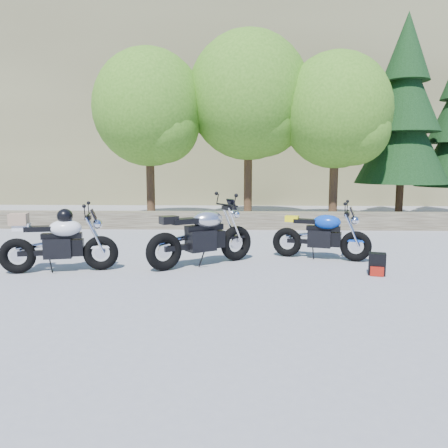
{
  "coord_description": "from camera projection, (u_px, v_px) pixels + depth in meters",
  "views": [
    {
      "loc": [
        0.49,
        -7.5,
        1.91
      ],
      "look_at": [
        0.2,
        1.0,
        0.75
      ],
      "focal_mm": 35.0,
      "sensor_mm": 36.0,
      "label": 1
    }
  ],
  "objects": [
    {
      "name": "ground",
      "position": [
        211.0,
        274.0,
        7.7
      ],
      "size": [
        90.0,
        90.0,
        0.0
      ],
      "primitive_type": "plane",
      "color": "gray",
      "rests_on": "ground"
    },
    {
      "name": "stone_wall",
      "position": [
        222.0,
        220.0,
        13.11
      ],
      "size": [
        22.0,
        0.55,
        0.5
      ],
      "primitive_type": "cube",
      "color": "#443B2D",
      "rests_on": "ground"
    },
    {
      "name": "hillside",
      "position": [
        271.0,
        93.0,
        34.32
      ],
      "size": [
        80.0,
        30.0,
        15.0
      ],
      "primitive_type": "cube",
      "color": "brown",
      "rests_on": "ground"
    },
    {
      "name": "tree_decid_left",
      "position": [
        152.0,
        112.0,
        14.36
      ],
      "size": [
        3.67,
        3.67,
        5.62
      ],
      "color": "#382314",
      "rests_on": "ground"
    },
    {
      "name": "tree_decid_mid",
      "position": [
        252.0,
        101.0,
        14.59
      ],
      "size": [
        4.08,
        4.08,
        6.24
      ],
      "color": "#382314",
      "rests_on": "ground"
    },
    {
      "name": "tree_decid_right",
      "position": [
        340.0,
        115.0,
        13.97
      ],
      "size": [
        3.54,
        3.54,
        5.41
      ],
      "color": "#382314",
      "rests_on": "ground"
    },
    {
      "name": "conifer_near",
      "position": [
        404.0,
        113.0,
        15.11
      ],
      "size": [
        3.17,
        3.17,
        7.06
      ],
      "color": "#382314",
      "rests_on": "ground"
    },
    {
      "name": "silver_bike",
      "position": [
        202.0,
        236.0,
        8.28
      ],
      "size": [
        1.97,
        1.44,
        1.15
      ],
      "rotation": [
        0.0,
        0.0,
        0.61
      ],
      "color": "black",
      "rests_on": "ground"
    },
    {
      "name": "white_bike",
      "position": [
        59.0,
        241.0,
        7.77
      ],
      "size": [
        2.04,
        0.73,
        1.14
      ],
      "rotation": [
        0.0,
        0.0,
        0.22
      ],
      "color": "black",
      "rests_on": "ground"
    },
    {
      "name": "blue_bike",
      "position": [
        321.0,
        235.0,
        8.84
      ],
      "size": [
        1.94,
        0.84,
        1.0
      ],
      "rotation": [
        0.0,
        0.0,
        -0.31
      ],
      "color": "black",
      "rests_on": "ground"
    },
    {
      "name": "backpack",
      "position": [
        377.0,
        264.0,
        7.58
      ],
      "size": [
        0.33,
        0.3,
        0.39
      ],
      "rotation": [
        0.0,
        0.0,
        -0.27
      ],
      "color": "black",
      "rests_on": "ground"
    }
  ]
}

